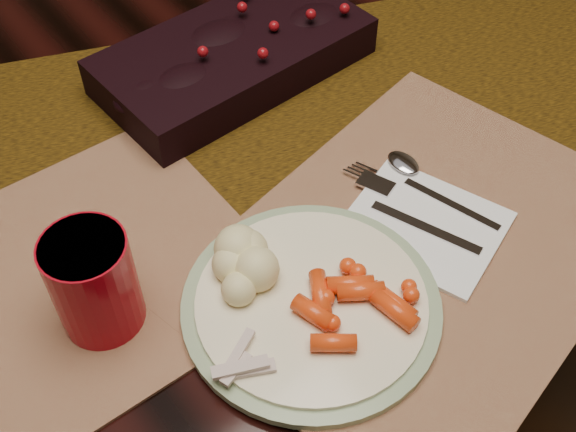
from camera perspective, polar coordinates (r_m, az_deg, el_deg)
floor at (r=1.52m, az=-6.36°, el=-14.58°), size 5.00×5.00×0.00m
dining_table at (r=1.20m, az=-7.87°, el=-6.61°), size 1.80×1.00×0.75m
table_runner at (r=0.91m, az=-13.46°, el=5.88°), size 1.88×1.02×0.00m
centerpiece at (r=0.97m, az=-4.34°, el=12.89°), size 0.36×0.20×0.07m
placemat_main at (r=0.79m, az=10.54°, el=-2.52°), size 0.55×0.45×0.00m
placemat_second at (r=0.78m, az=-19.04°, el=-6.07°), size 0.45×0.33×0.00m
dinner_plate at (r=0.72m, az=1.85°, el=-6.95°), size 0.34×0.34×0.01m
baby_carrots at (r=0.70m, az=3.87°, el=-7.07°), size 0.14×0.13×0.02m
mashed_potatoes at (r=0.71m, az=-3.73°, el=-3.50°), size 0.09×0.08×0.04m
turkey_shreds at (r=0.67m, az=-3.49°, el=-11.50°), size 0.09×0.08×0.02m
napkin at (r=0.80m, az=10.71°, el=-0.69°), size 0.19×0.20×0.01m
fork at (r=0.80m, az=9.82°, el=-0.01°), size 0.08×0.16×0.00m
spoon at (r=0.83m, az=11.60°, el=1.94°), size 0.07×0.15×0.00m
red_cup at (r=0.70m, az=-15.09°, el=-5.13°), size 0.10×0.10×0.11m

